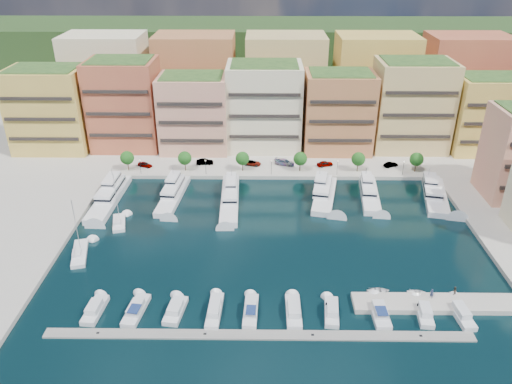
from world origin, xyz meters
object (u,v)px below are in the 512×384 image
tree_5 (417,159)px  cruiser_1 (136,310)px  lamppost_3 (337,165)px  yacht_5 (369,192)px  tree_0 (127,158)px  lamppost_0 (140,164)px  tree_1 (185,158)px  lamppost_4 (404,166)px  cruiser_0 (95,310)px  lamppost_1 (206,165)px  car_4 (325,164)px  cruiser_8 (424,313)px  cruiser_3 (215,311)px  car_2 (253,163)px  tree_2 (242,158)px  yacht_2 (230,196)px  cruiser_4 (251,311)px  tender_0 (378,291)px  yacht_0 (110,195)px  cruiser_5 (293,312)px  cruiser_6 (332,312)px  cruiser_2 (175,311)px  cruiser_9 (460,313)px  yacht_6 (435,194)px  person_0 (432,293)px  cruiser_7 (379,312)px  car_3 (284,162)px  car_5 (391,165)px  yacht_1 (173,193)px  person_1 (454,291)px  tree_4 (358,159)px  sailboat_2 (119,223)px  yacht_4 (324,193)px  tree_3 (300,159)px  sailboat_1 (80,254)px

tree_5 → cruiser_1: bearing=-138.1°
lamppost_3 → yacht_5: bearing=-57.9°
tree_0 → lamppost_0: size_ratio=1.35×
tree_1 → lamppost_4: tree_1 is taller
yacht_5 → cruiser_0: 72.51m
lamppost_1 → car_4: lamppost_1 is taller
cruiser_8 → cruiser_3: bearing=-180.0°
lamppost_0 → car_2: size_ratio=0.87×
tree_2 → yacht_2: 16.43m
yacht_5 → car_4: 19.18m
cruiser_4 → tender_0: size_ratio=2.02×
yacht_0 → cruiser_5: size_ratio=2.84×
cruiser_6 → tree_2: bearing=107.1°
cruiser_2 → cruiser_9: size_ratio=0.86×
yacht_2 → tender_0: yacht_2 is taller
cruiser_1 → yacht_6: bearing=33.9°
person_0 → cruiser_7: bearing=63.6°
cruiser_0 → cruiser_8: bearing=0.0°
yacht_0 → cruiser_3: yacht_0 is taller
lamppost_0 → car_2: lamppost_0 is taller
cruiser_1 → car_3: car_3 is taller
yacht_6 → tender_0: bearing=-119.9°
cruiser_1 → car_2: 64.99m
tree_1 → cruiser_5: tree_1 is taller
tree_0 → lamppost_0: tree_0 is taller
lamppost_3 → cruiser_8: (8.04, -55.78, -3.28)m
tree_5 → cruiser_5: size_ratio=0.66×
tree_5 → car_5: 7.44m
lamppost_1 → car_2: (12.70, 6.18, -2.16)m
tender_0 → yacht_1: bearing=42.4°
tree_2 → cruiser_9: (40.42, -58.09, -4.20)m
car_3 → cruiser_5: bearing=-161.5°
lamppost_0 → yacht_6: size_ratio=0.20×
cruiser_6 → person_1: person_1 is taller
yacht_1 → cruiser_4: yacht_1 is taller
tree_4 → cruiser_5: size_ratio=0.66×
tree_2 → cruiser_4: 58.37m
yacht_6 → cruiser_8: (-15.35, -44.43, -0.66)m
cruiser_7 → tree_5: bearing=69.4°
tree_1 → car_4: size_ratio=1.23×
sailboat_2 → cruiser_5: bearing=-38.0°
lamppost_3 → cruiser_3: (-28.85, -55.80, -3.28)m
tree_5 → yacht_4: size_ratio=0.28×
cruiser_0 → person_0: size_ratio=4.01×
cruiser_9 → person_1: person_1 is taller
tree_3 → person_1: 59.00m
sailboat_1 → cruiser_8: bearing=-14.9°
cruiser_3 → cruiser_8: 36.90m
yacht_1 → cruiser_1: (0.37, -43.98, -0.52)m
cruiser_8 → tree_2: bearing=120.4°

